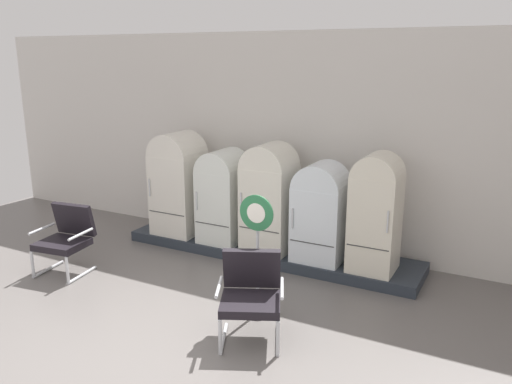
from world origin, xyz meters
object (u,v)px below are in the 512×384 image
(armchair_left, at_px, (66,236))
(armchair_right, at_px, (251,292))
(refrigerator_3, at_px, (321,210))
(refrigerator_1, at_px, (223,193))
(refrigerator_2, at_px, (269,194))
(refrigerator_4, at_px, (376,209))
(refrigerator_0, at_px, (178,180))
(sign_stand, at_px, (257,261))

(armchair_left, distance_m, armchair_right, 3.10)
(refrigerator_3, relative_size, armchair_left, 1.47)
(refrigerator_1, relative_size, refrigerator_2, 0.90)
(armchair_right, bearing_deg, armchair_left, 173.75)
(refrigerator_1, xyz_separation_m, refrigerator_4, (2.34, -0.04, 0.09))
(armchair_right, bearing_deg, refrigerator_2, 111.55)
(refrigerator_0, relative_size, refrigerator_3, 1.17)
(refrigerator_4, bearing_deg, sign_stand, -120.20)
(refrigerator_2, height_order, sign_stand, refrigerator_2)
(refrigerator_2, distance_m, refrigerator_4, 1.56)
(sign_stand, bearing_deg, armchair_right, -69.93)
(armchair_right, xyz_separation_m, sign_stand, (-0.17, 0.45, 0.15))
(refrigerator_2, distance_m, sign_stand, 1.75)
(refrigerator_0, height_order, refrigerator_2, refrigerator_0)
(refrigerator_1, distance_m, refrigerator_4, 2.34)
(refrigerator_0, distance_m, armchair_left, 1.91)
(refrigerator_1, relative_size, refrigerator_3, 1.03)
(refrigerator_0, bearing_deg, refrigerator_4, -0.71)
(refrigerator_4, bearing_deg, armchair_left, -156.21)
(armchair_right, distance_m, sign_stand, 0.51)
(refrigerator_0, xyz_separation_m, refrigerator_4, (3.17, -0.04, -0.02))
(refrigerator_1, bearing_deg, sign_stand, -48.41)
(armchair_right, bearing_deg, refrigerator_1, 127.69)
(refrigerator_1, bearing_deg, armchair_right, -52.31)
(refrigerator_0, bearing_deg, sign_stand, -35.47)
(refrigerator_3, bearing_deg, sign_stand, -95.64)
(refrigerator_0, distance_m, refrigerator_2, 1.62)
(refrigerator_3, height_order, sign_stand, refrigerator_3)
(refrigerator_1, bearing_deg, refrigerator_2, -0.86)
(refrigerator_0, bearing_deg, refrigerator_2, -0.49)
(armchair_left, relative_size, armchair_right, 1.00)
(armchair_left, xyz_separation_m, sign_stand, (2.91, 0.12, 0.15))
(sign_stand, bearing_deg, refrigerator_0, 144.53)
(refrigerator_1, distance_m, refrigerator_2, 0.79)
(refrigerator_1, relative_size, armchair_right, 1.51)
(refrigerator_1, height_order, refrigerator_4, refrigerator_4)
(sign_stand, bearing_deg, refrigerator_4, 59.80)
(refrigerator_0, relative_size, armchair_left, 1.73)
(armchair_right, relative_size, sign_stand, 0.65)
(armchair_left, distance_m, sign_stand, 2.92)
(armchair_left, bearing_deg, armchair_right, -6.25)
(armchair_left, height_order, armchair_right, same)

